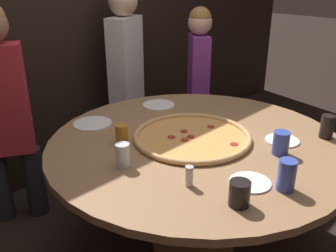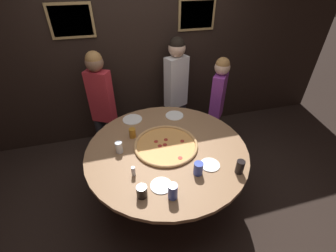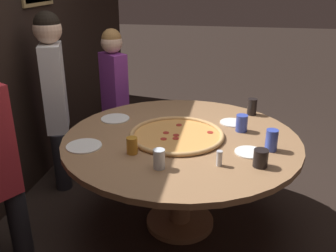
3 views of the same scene
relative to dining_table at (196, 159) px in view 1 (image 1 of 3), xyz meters
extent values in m
plane|color=black|center=(0.00, 0.00, -0.62)|extent=(24.00, 24.00, 0.00)
cube|color=black|center=(0.00, 1.44, 0.68)|extent=(6.40, 0.06, 2.60)
cylinder|color=#936B47|center=(0.00, 0.00, 0.10)|extent=(1.67, 1.67, 0.04)
cylinder|color=#936B47|center=(0.00, 0.00, -0.27)|extent=(0.16, 0.16, 0.70)
cylinder|color=#936B47|center=(0.00, 0.00, -0.60)|extent=(0.52, 0.52, 0.04)
cylinder|color=#E0994C|center=(0.00, 0.03, 0.13)|extent=(0.63, 0.63, 0.01)
torus|color=tan|center=(0.00, 0.03, 0.14)|extent=(0.67, 0.67, 0.03)
cylinder|color=#A8281E|center=(-0.01, 0.03, 0.13)|extent=(0.04, 0.04, 0.00)
cylinder|color=#A8281E|center=(0.02, 0.11, 0.13)|extent=(0.04, 0.04, 0.00)
cylinder|color=#A8281E|center=(-0.07, 0.03, 0.13)|extent=(0.04, 0.04, 0.00)
cylinder|color=#A8281E|center=(0.08, -0.20, 0.13)|extent=(0.04, 0.04, 0.00)
cylinder|color=#A8281E|center=(0.18, 0.04, 0.13)|extent=(0.04, 0.04, 0.00)
cylinder|color=#A8281E|center=(-0.09, 0.11, 0.13)|extent=(0.04, 0.04, 0.00)
cylinder|color=black|center=(0.55, -0.50, 0.19)|extent=(0.08, 0.08, 0.13)
cylinder|color=#BC7A23|center=(-0.32, 0.27, 0.18)|extent=(0.07, 0.07, 0.11)
cylinder|color=#384CB7|center=(0.18, -0.42, 0.18)|extent=(0.08, 0.08, 0.12)
cylinder|color=#384CB7|center=(-0.11, -0.61, 0.19)|extent=(0.08, 0.08, 0.14)
cylinder|color=black|center=(-0.35, -0.53, 0.18)|extent=(0.09, 0.09, 0.11)
cylinder|color=silver|center=(-0.48, 0.06, 0.18)|extent=(0.07, 0.07, 0.12)
cylinder|color=white|center=(0.33, -0.35, 0.12)|extent=(0.19, 0.19, 0.01)
cylinder|color=white|center=(-0.27, 0.62, 0.12)|extent=(0.24, 0.24, 0.01)
cylinder|color=white|center=(0.25, 0.57, 0.12)|extent=(0.23, 0.23, 0.01)
cylinder|color=white|center=(-0.18, -0.47, 0.12)|extent=(0.19, 0.19, 0.01)
cylinder|color=silver|center=(-0.39, -0.29, 0.16)|extent=(0.04, 0.04, 0.08)
cylinder|color=#B7B7BC|center=(-0.39, -0.29, 0.21)|extent=(0.04, 0.04, 0.01)
cylinder|color=#232328|center=(-0.52, 1.03, -0.36)|extent=(0.18, 0.18, 0.51)
cylinder|color=#232328|center=(-0.71, 1.14, -0.36)|extent=(0.18, 0.18, 0.51)
cube|color=red|center=(-0.62, 1.09, 0.25)|extent=(0.35, 0.29, 0.71)
cylinder|color=#232328|center=(0.57, 1.21, -0.35)|extent=(0.18, 0.18, 0.53)
cylinder|color=#232328|center=(0.34, 1.12, -0.35)|extent=(0.18, 0.18, 0.53)
cube|color=white|center=(0.46, 1.16, 0.29)|extent=(0.36, 0.28, 0.75)
sphere|color=beige|center=(0.46, 1.16, 0.78)|extent=(0.23, 0.23, 0.23)
cylinder|color=#232328|center=(1.03, 0.88, -0.39)|extent=(0.18, 0.18, 0.47)
cylinder|color=#232328|center=(0.89, 0.72, -0.39)|extent=(0.18, 0.18, 0.47)
cube|color=purple|center=(0.96, 0.80, 0.17)|extent=(0.29, 0.31, 0.65)
sphere|color=beige|center=(0.96, 0.80, 0.60)|extent=(0.20, 0.20, 0.20)
sphere|color=#9E703D|center=(0.96, 0.80, 0.64)|extent=(0.19, 0.19, 0.19)
camera|label=1|loc=(-1.48, -1.22, 1.03)|focal=40.00mm
camera|label=2|loc=(-0.46, -1.71, 1.66)|focal=24.00mm
camera|label=3|loc=(-2.41, -0.33, 1.19)|focal=40.00mm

